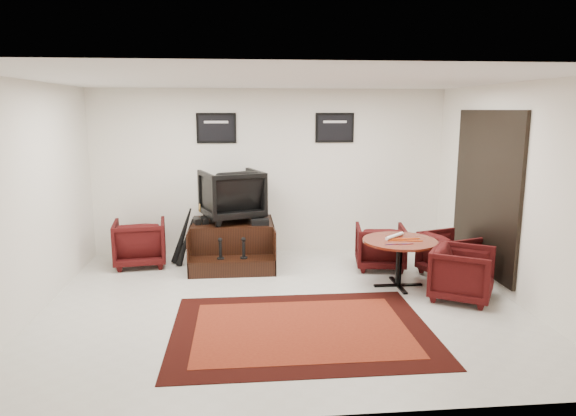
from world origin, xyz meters
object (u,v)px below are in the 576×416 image
Objects in this scene: shine_podium at (233,244)px; armchair_side at (140,240)px; table_chair_corner at (463,271)px; shine_chair at (232,193)px; meeting_table at (400,246)px; table_chair_back at (380,244)px; table_chair_window at (450,252)px.

armchair_side is at bearing 179.02° from shine_podium.
shine_podium is 3.57m from table_chair_corner.
shine_chair reaches higher than meeting_table.
table_chair_back is (-0.03, 0.87, -0.21)m from meeting_table.
meeting_table is (2.34, -1.35, 0.28)m from shine_podium.
table_chair_corner is (4.48, -1.94, -0.02)m from armchair_side.
table_chair_back is (2.31, -0.62, -0.76)m from shine_chair.
meeting_table is at bearing 152.46° from armchair_side.
table_chair_window is (3.23, -1.12, -0.77)m from shine_chair.
shine_chair is at bearing 86.85° from table_chair_corner.
table_chair_back is 1.60m from table_chair_corner.
table_chair_corner is at bearing 125.33° from table_chair_back.
meeting_table is 0.90m from table_chair_corner.
table_chair_back is at bearing -11.80° from shine_podium.
shine_chair is 0.90× the size of meeting_table.
shine_podium is 1.76× the size of table_chair_corner.
table_chair_window is (3.23, -0.98, 0.05)m from shine_podium.
shine_chair is at bearing 52.70° from table_chair_window.
meeting_table is (2.34, -1.49, -0.55)m from shine_chair.
armchair_side reaches higher than table_chair_back.
shine_chair is at bearing -5.83° from table_chair_back.
shine_podium is 1.47m from armchair_side.
shine_podium is at bearing 88.70° from table_chair_corner.
armchair_side is 3.81m from table_chair_back.
table_chair_corner is at bearing -32.50° from shine_podium.
table_chair_corner is at bearing 148.46° from table_chair_window.
shine_podium is at bearing 150.01° from meeting_table.
table_chair_corner is at bearing 126.86° from shine_chair.
armchair_side is at bearing 59.72° from table_chair_window.
meeting_table is 1.36× the size of table_chair_back.
table_chair_back is (2.31, -0.48, 0.07)m from shine_podium.
armchair_side reaches higher than table_chair_corner.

